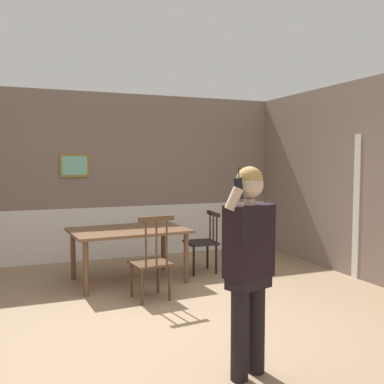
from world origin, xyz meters
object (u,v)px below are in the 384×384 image
Objects in this scene: chair_near_window at (151,261)px; chair_by_doorway at (203,242)px; dining_table at (129,235)px; person_figure at (249,257)px.

chair_near_window is 1.50m from chair_by_doorway.
dining_table is 0.99× the size of person_figure.
chair_near_window is at bearing -103.11° from person_figure.
person_figure reaches higher than chair_near_window.
chair_by_doorway is (1.18, 0.08, -0.19)m from dining_table.
chair_near_window is 1.14× the size of chair_by_doorway.
chair_by_doorway is (1.12, 0.99, -0.02)m from chair_near_window.
person_figure is at bearing -90.99° from chair_near_window.
chair_by_doorway reaches higher than dining_table.
person_figure reaches higher than dining_table.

